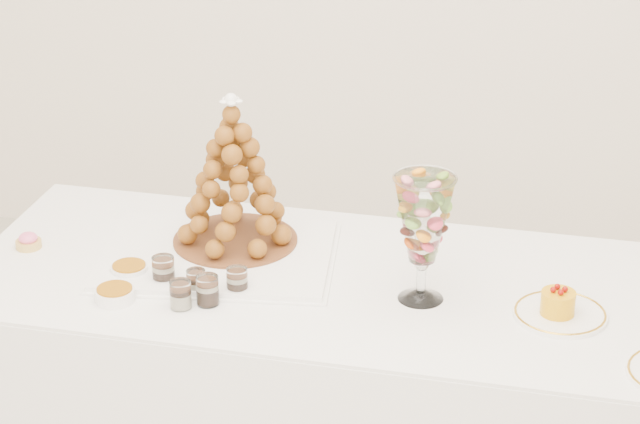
# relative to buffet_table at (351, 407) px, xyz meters

# --- Properties ---
(buffet_table) EXTENTS (1.96, 0.85, 0.74)m
(buffet_table) POSITION_rel_buffet_table_xyz_m (0.00, 0.00, 0.00)
(buffet_table) COLOR white
(buffet_table) RESTS_ON ground
(lace_tray) EXTENTS (0.61, 0.48, 0.02)m
(lace_tray) POSITION_rel_buffet_table_xyz_m (-0.36, 0.05, 0.38)
(lace_tray) COLOR white
(lace_tray) RESTS_ON buffet_table
(macaron_vase) EXTENTS (0.14, 0.14, 0.31)m
(macaron_vase) POSITION_rel_buffet_table_xyz_m (0.17, -0.06, 0.57)
(macaron_vase) COLOR white
(macaron_vase) RESTS_ON buffet_table
(cake_plate) EXTENTS (0.22, 0.22, 0.01)m
(cake_plate) POSITION_rel_buffet_table_xyz_m (0.50, -0.08, 0.37)
(cake_plate) COLOR white
(cake_plate) RESTS_ON buffet_table
(pink_tart) EXTENTS (0.07, 0.07, 0.04)m
(pink_tart) POSITION_rel_buffet_table_xyz_m (-0.85, 0.02, 0.39)
(pink_tart) COLOR tan
(pink_tart) RESTS_ON buffet_table
(verrine_a) EXTENTS (0.06, 0.06, 0.07)m
(verrine_a) POSITION_rel_buffet_table_xyz_m (-0.45, -0.11, 0.40)
(verrine_a) COLOR white
(verrine_a) RESTS_ON buffet_table
(verrine_b) EXTENTS (0.05, 0.05, 0.06)m
(verrine_b) POSITION_rel_buffet_table_xyz_m (-0.36, -0.14, 0.40)
(verrine_b) COLOR white
(verrine_b) RESTS_ON buffet_table
(verrine_c) EXTENTS (0.06, 0.06, 0.07)m
(verrine_c) POSITION_rel_buffet_table_xyz_m (-0.26, -0.12, 0.40)
(verrine_c) COLOR white
(verrine_c) RESTS_ON buffet_table
(verrine_d) EXTENTS (0.05, 0.05, 0.07)m
(verrine_d) POSITION_rel_buffet_table_xyz_m (-0.37, -0.21, 0.40)
(verrine_d) COLOR white
(verrine_d) RESTS_ON buffet_table
(verrine_e) EXTENTS (0.06, 0.06, 0.07)m
(verrine_e) POSITION_rel_buffet_table_xyz_m (-0.32, -0.18, 0.40)
(verrine_e) COLOR white
(verrine_e) RESTS_ON buffet_table
(ramekin_back) EXTENTS (0.09, 0.09, 0.03)m
(ramekin_back) POSITION_rel_buffet_table_xyz_m (-0.55, -0.08, 0.38)
(ramekin_back) COLOR white
(ramekin_back) RESTS_ON buffet_table
(ramekin_front) EXTENTS (0.10, 0.10, 0.03)m
(ramekin_front) POSITION_rel_buffet_table_xyz_m (-0.54, -0.21, 0.38)
(ramekin_front) COLOR white
(ramekin_front) RESTS_ON buffet_table
(croquembouche) EXTENTS (0.32, 0.32, 0.40)m
(croquembouche) POSITION_rel_buffet_table_xyz_m (-0.33, 0.12, 0.58)
(croquembouche) COLOR brown
(croquembouche) RESTS_ON lace_tray
(mousse_cake) EXTENTS (0.08, 0.08, 0.07)m
(mousse_cake) POSITION_rel_buffet_table_xyz_m (0.49, -0.09, 0.41)
(mousse_cake) COLOR orange
(mousse_cake) RESTS_ON cake_plate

